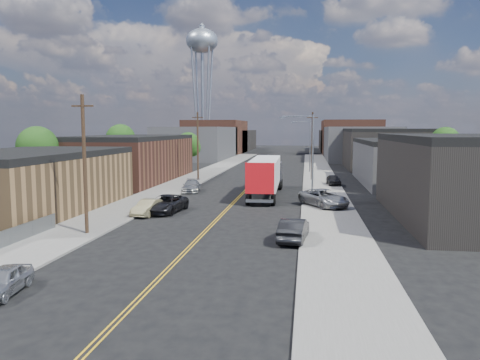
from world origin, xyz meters
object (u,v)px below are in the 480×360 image
(car_right_lot_c, at_px, (333,180))
(water_tower, at_px, (202,46))
(car_left_b, at_px, (148,208))
(car_left_c, at_px, (166,204))
(semi_truck, at_px, (267,174))
(car_left_a, at_px, (3,281))
(car_left_d, at_px, (191,186))
(car_right_oncoming, at_px, (294,230))
(car_right_lot_a, at_px, (324,198))

(car_right_lot_c, bearing_deg, water_tower, 110.01)
(car_left_b, height_order, car_left_c, car_left_c)
(water_tower, xyz_separation_m, car_left_c, (16.76, -90.43, -29.86))
(semi_truck, xyz_separation_m, car_right_lot_c, (8.08, 9.84, -1.64))
(car_left_c, bearing_deg, car_left_a, -87.07)
(car_left_d, xyz_separation_m, car_right_oncoming, (12.95, -23.27, 0.09))
(semi_truck, distance_m, car_right_oncoming, 22.02)
(car_right_oncoming, bearing_deg, car_left_d, -54.94)
(car_right_lot_a, xyz_separation_m, car_right_lot_c, (1.89, 17.54, -0.14))
(car_left_c, relative_size, car_left_d, 1.18)
(water_tower, distance_m, semi_truck, 86.70)
(semi_truck, distance_m, car_left_c, 14.88)
(car_left_a, height_order, car_right_lot_a, car_right_lot_a)
(car_left_c, bearing_deg, car_left_b, -120.35)
(car_right_lot_a, bearing_deg, car_right_lot_c, 52.34)
(car_left_a, bearing_deg, car_right_lot_c, 60.77)
(car_right_lot_a, bearing_deg, water_tower, 78.43)
(car_right_lot_c, bearing_deg, car_left_c, -132.03)
(car_left_a, relative_size, car_left_c, 0.66)
(car_left_a, xyz_separation_m, car_right_oncoming, (13.00, 12.25, 0.14))
(car_left_d, bearing_deg, car_left_c, -93.03)
(car_left_c, xyz_separation_m, car_right_lot_a, (14.35, 4.62, 0.18))
(semi_truck, distance_m, car_left_a, 35.20)
(car_right_lot_c, bearing_deg, car_left_a, -117.48)
(car_left_a, height_order, car_left_d, car_left_d)
(water_tower, relative_size, car_left_d, 7.64)
(car_left_b, xyz_separation_m, car_left_c, (1.16, 1.57, 0.10))
(car_left_a, xyz_separation_m, car_left_c, (1.16, 21.57, 0.15))
(water_tower, distance_m, car_right_oncoming, 107.98)
(car_left_a, distance_m, car_left_b, 20.00)
(semi_truck, distance_m, car_right_lot_c, 12.84)
(car_left_b, relative_size, car_right_lot_a, 0.71)
(water_tower, height_order, car_right_lot_a, water_tower)
(water_tower, height_order, car_right_oncoming, water_tower)
(car_left_a, distance_m, car_right_lot_a, 30.44)
(semi_truck, relative_size, car_right_lot_c, 4.16)
(water_tower, height_order, car_left_d, water_tower)
(car_right_oncoming, height_order, car_right_lot_c, car_right_oncoming)
(car_left_b, height_order, car_left_d, car_left_d)
(car_left_d, bearing_deg, semi_truck, -17.51)
(semi_truck, bearing_deg, car_right_lot_c, 49.25)
(car_right_lot_a, bearing_deg, semi_truck, 97.28)
(water_tower, relative_size, car_left_b, 8.83)
(semi_truck, height_order, car_left_c, semi_truck)
(semi_truck, height_order, car_left_b, semi_truck)
(car_right_oncoming, relative_size, car_right_lot_c, 1.20)
(water_tower, distance_m, car_right_lot_c, 81.48)
(car_right_lot_c, bearing_deg, semi_truck, -135.16)
(car_left_a, distance_m, car_right_lot_c, 47.07)
(water_tower, xyz_separation_m, car_right_lot_c, (33.00, -68.27, -29.82))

